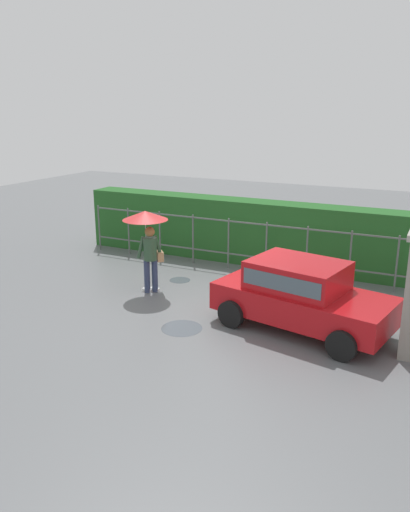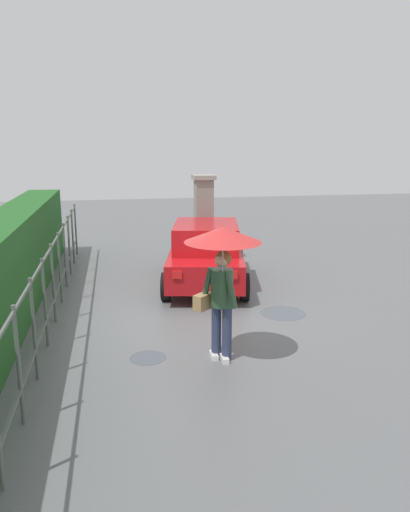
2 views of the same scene
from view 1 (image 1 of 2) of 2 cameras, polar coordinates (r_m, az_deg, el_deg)
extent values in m
plane|color=slate|center=(12.46, 2.95, -5.27)|extent=(40.00, 40.00, 0.00)
cube|color=#B71116|center=(11.04, 10.84, -5.21)|extent=(3.95, 2.34, 0.60)
cube|color=#B71116|center=(10.90, 10.30, -2.11)|extent=(2.15, 1.79, 0.60)
cube|color=#4C5B66|center=(10.89, 10.31, -2.01)|extent=(2.00, 1.78, 0.33)
cylinder|color=black|center=(11.44, 18.31, -6.52)|extent=(0.62, 0.29, 0.60)
cylinder|color=black|center=(9.98, 15.01, -9.64)|extent=(0.62, 0.29, 0.60)
cylinder|color=black|center=(12.38, 7.38, -4.04)|extent=(0.62, 0.29, 0.60)
cylinder|color=black|center=(11.05, 2.94, -6.47)|extent=(0.62, 0.29, 0.60)
cube|color=red|center=(12.30, 4.31, -1.95)|extent=(0.10, 0.21, 0.16)
cube|color=red|center=(11.44, 1.28, -3.33)|extent=(0.10, 0.21, 0.16)
cylinder|color=#2D3856|center=(13.08, -6.49, -2.27)|extent=(0.15, 0.15, 0.86)
cylinder|color=#2D3856|center=(13.12, -5.63, -2.20)|extent=(0.15, 0.15, 0.86)
cube|color=white|center=(13.27, -6.48, -3.79)|extent=(0.26, 0.10, 0.08)
cube|color=white|center=(13.30, -5.63, -3.71)|extent=(0.26, 0.10, 0.08)
cylinder|color=#2D4C33|center=(12.89, -6.15, 0.80)|extent=(0.34, 0.34, 0.58)
sphere|color=#DBAD89|center=(12.78, -6.21, 2.66)|extent=(0.22, 0.22, 0.22)
sphere|color=olive|center=(12.75, -6.19, 2.71)|extent=(0.25, 0.25, 0.25)
cylinder|color=#2D4C33|center=(12.92, -7.18, 0.94)|extent=(0.23, 0.22, 0.56)
cylinder|color=#2D4C33|center=(13.00, -5.27, 1.09)|extent=(0.23, 0.22, 0.56)
cylinder|color=#B2B2B7|center=(12.88, -6.63, 2.37)|extent=(0.02, 0.02, 0.77)
cone|color=red|center=(12.77, -6.70, 4.53)|extent=(1.14, 1.14, 0.23)
cube|color=tan|center=(13.11, -5.10, 0.01)|extent=(0.35, 0.36, 0.24)
cylinder|color=#59605B|center=(17.21, -11.72, 3.12)|extent=(0.05, 0.05, 1.50)
cylinder|color=#59605B|center=(16.54, -8.52, 2.75)|extent=(0.05, 0.05, 1.50)
cylinder|color=#59605B|center=(15.93, -5.07, 2.34)|extent=(0.05, 0.05, 1.50)
cylinder|color=#59605B|center=(15.37, -1.35, 1.89)|extent=(0.05, 0.05, 1.50)
cylinder|color=#59605B|center=(14.89, 2.63, 1.40)|extent=(0.05, 0.05, 1.50)
cylinder|color=#59605B|center=(14.49, 6.85, 0.88)|extent=(0.05, 0.05, 1.50)
cylinder|color=#59605B|center=(14.16, 11.28, 0.32)|extent=(0.05, 0.05, 1.50)
cylinder|color=#59605B|center=(13.93, 15.89, -0.27)|extent=(0.05, 0.05, 1.50)
cylinder|color=#59605B|center=(13.80, 20.62, -0.87)|extent=(0.05, 0.05, 1.50)
cube|color=#59605B|center=(14.32, 6.94, 3.46)|extent=(11.62, 0.03, 0.04)
cube|color=#59605B|center=(14.57, 6.81, -0.26)|extent=(11.62, 0.03, 0.04)
cube|color=#235B23|center=(15.25, 7.98, 2.39)|extent=(12.62, 0.90, 1.90)
cylinder|color=#4C545B|center=(11.10, -2.61, -8.05)|extent=(0.89, 0.89, 0.00)
cylinder|color=#4C545B|center=(14.06, -2.82, -2.70)|extent=(0.57, 0.57, 0.00)
camera|label=2|loc=(18.20, -22.83, 11.06)|focal=34.33mm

